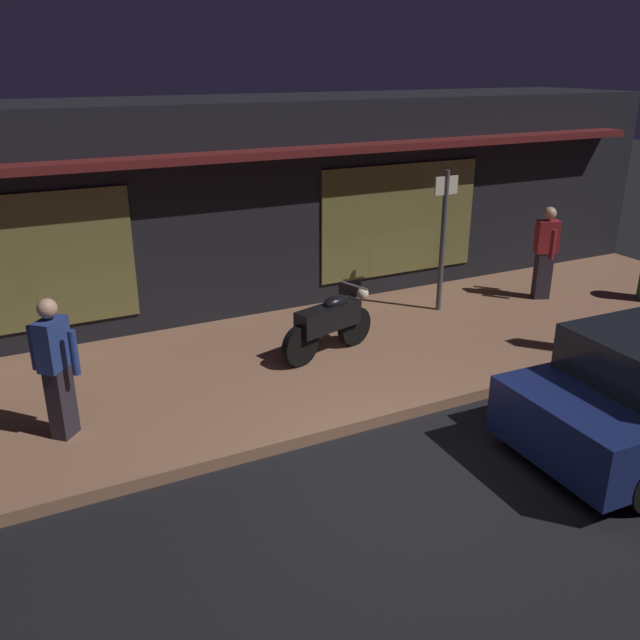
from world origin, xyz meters
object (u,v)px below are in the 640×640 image
(person_photographer, at_px, (56,366))
(sign_post, at_px, (443,233))
(person_bystander, at_px, (545,251))
(motorcycle, at_px, (330,322))

(person_photographer, distance_m, sign_post, 6.56)
(person_bystander, height_order, sign_post, sign_post)
(motorcycle, bearing_deg, sign_post, 18.06)
(person_photographer, height_order, person_bystander, same)
(person_photographer, bearing_deg, person_bystander, 8.03)
(motorcycle, height_order, person_bystander, person_bystander)
(motorcycle, distance_m, sign_post, 2.83)
(person_bystander, bearing_deg, motorcycle, -173.73)
(sign_post, bearing_deg, motorcycle, -161.94)
(motorcycle, relative_size, person_bystander, 1.00)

